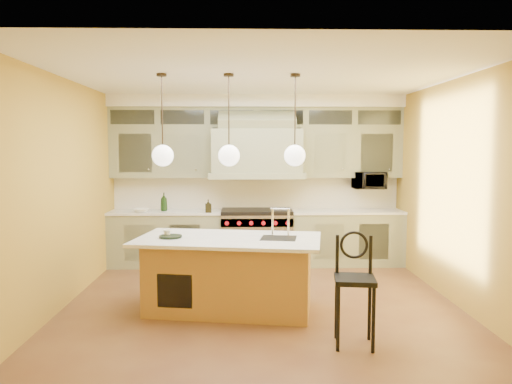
{
  "coord_description": "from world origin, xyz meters",
  "views": [
    {
      "loc": [
        -0.22,
        -6.31,
        2.02
      ],
      "look_at": [
        -0.05,
        0.7,
        1.39
      ],
      "focal_mm": 35.0,
      "sensor_mm": 36.0,
      "label": 1
    }
  ],
  "objects_px": {
    "range": "(257,237)",
    "microwave": "(369,180)",
    "counter_stool": "(355,281)",
    "kitchen_island": "(230,273)"
  },
  "relations": [
    {
      "from": "kitchen_island",
      "to": "range",
      "type": "bearing_deg",
      "value": 89.99
    },
    {
      "from": "range",
      "to": "microwave",
      "type": "bearing_deg",
      "value": 3.12
    },
    {
      "from": "kitchen_island",
      "to": "microwave",
      "type": "distance_m",
      "value": 3.57
    },
    {
      "from": "counter_stool",
      "to": "microwave",
      "type": "relative_size",
      "value": 2.13
    },
    {
      "from": "microwave",
      "to": "kitchen_island",
      "type": "bearing_deg",
      "value": -133.14
    },
    {
      "from": "kitchen_island",
      "to": "microwave",
      "type": "bearing_deg",
      "value": 56.22
    },
    {
      "from": "counter_stool",
      "to": "microwave",
      "type": "bearing_deg",
      "value": 81.77
    },
    {
      "from": "counter_stool",
      "to": "kitchen_island",
      "type": "bearing_deg",
      "value": 147.22
    },
    {
      "from": "range",
      "to": "counter_stool",
      "type": "bearing_deg",
      "value": -75.57
    },
    {
      "from": "range",
      "to": "counter_stool",
      "type": "relative_size",
      "value": 1.04
    }
  ]
}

